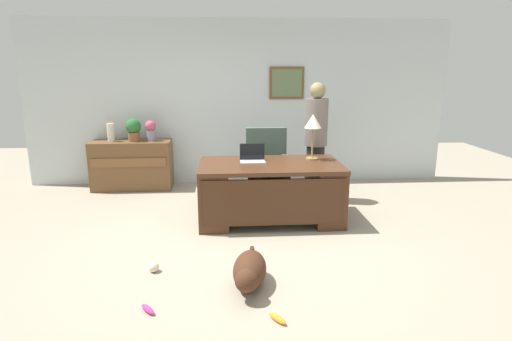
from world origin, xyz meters
name	(u,v)px	position (x,y,z in m)	size (l,w,h in m)	color
ground_plane	(247,240)	(0.00, 0.00, 0.00)	(12.00, 12.00, 0.00)	#9E937F
back_wall	(239,103)	(0.00, 2.60, 1.35)	(7.00, 0.16, 2.70)	silver
desk	(270,190)	(0.34, 0.63, 0.41)	(1.79, 1.00, 0.75)	#4C2B19
credenza	(132,165)	(-1.75, 2.25, 0.39)	(1.26, 0.50, 0.78)	brown
armchair	(267,169)	(0.37, 1.48, 0.48)	(0.60, 0.59, 1.07)	#475B4C
person_standing	(316,141)	(1.08, 1.44, 0.90)	(0.32, 0.32, 1.73)	#262323
dog_lying	(249,271)	(-0.02, -1.05, 0.16)	(0.38, 0.72, 0.30)	#472819
laptop	(252,157)	(0.11, 0.77, 0.81)	(0.32, 0.22, 0.22)	#B2B5BA
desk_lamp	(313,124)	(0.90, 0.85, 1.22)	(0.22, 0.22, 0.60)	#9E8447
vase_with_flowers	(151,130)	(-1.42, 2.25, 0.97)	(0.17, 0.17, 0.33)	#8A81A7
vase_empty	(111,132)	(-2.05, 2.25, 0.93)	(0.11, 0.11, 0.29)	silver
potted_plant	(133,129)	(-1.69, 2.25, 0.98)	(0.24, 0.24, 0.36)	brown
dog_toy_ball	(154,267)	(-0.93, -0.70, 0.05)	(0.10, 0.10, 0.10)	beige
dog_toy_bone	(278,319)	(0.17, -1.60, 0.03)	(0.18, 0.05, 0.05)	orange
dog_toy_plush	(148,309)	(-0.87, -1.40, 0.03)	(0.18, 0.05, 0.05)	#D8338C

